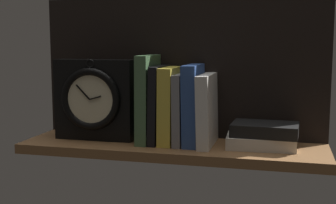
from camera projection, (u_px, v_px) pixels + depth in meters
ground_plane at (172, 148)px, 121.30cm from camera, size 80.31×22.08×2.50cm
back_panel at (181, 68)px, 128.55cm from camera, size 80.31×1.20×39.07cm
book_green_romantic at (148, 99)px, 122.66cm from camera, size 3.25×14.39×23.33cm
book_black_skeptic at (159, 104)px, 122.13cm from camera, size 2.65×13.98×20.53cm
book_yellow_seinlanguage at (170, 105)px, 121.38cm from camera, size 3.71×13.80×20.19cm
book_gray_chess at (182, 109)px, 120.72cm from camera, size 2.37×14.19×18.51cm
book_blue_modern at (193, 105)px, 119.77cm from camera, size 4.06×14.19×21.01cm
book_white_catcher at (207, 110)px, 119.02cm from camera, size 3.66×16.86×18.60cm
framed_clock at (94, 99)px, 125.37cm from camera, size 22.03×7.36×22.23cm
book_stack_side at (263, 135)px, 116.36cm from camera, size 18.34×12.23×6.31cm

